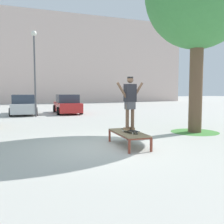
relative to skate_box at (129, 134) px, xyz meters
name	(u,v)px	position (x,y,z in m)	size (l,w,h in m)	color
ground_plane	(107,147)	(-0.69, 0.18, -0.41)	(120.00, 120.00, 0.00)	#B7B5AD
building_facade	(61,60)	(3.28, 31.66, 6.07)	(39.58, 4.00, 12.96)	beige
skate_box	(129,134)	(0.00, 0.00, 0.00)	(0.84, 1.93, 0.46)	brown
skateboard	(130,130)	(-0.01, -0.11, 0.12)	(0.32, 0.82, 0.09)	black
skater	(130,99)	(-0.01, -0.11, 1.12)	(1.00, 0.33, 1.69)	brown
grass_patch_near_right	(195,132)	(3.88, 1.53, -0.41)	(2.05, 2.05, 0.01)	#47893D
car_silver	(24,105)	(-2.79, 12.93, 0.28)	(2.10, 4.29, 1.50)	#B7BABF
car_red	(67,105)	(0.48, 12.70, 0.28)	(2.04, 4.26, 1.50)	red
light_post	(35,61)	(-2.08, 10.77, 3.41)	(0.36, 0.36, 5.83)	#4C4C51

